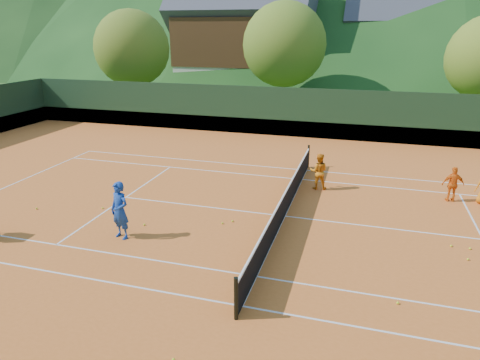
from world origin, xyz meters
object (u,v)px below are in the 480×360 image
(student_a, at_px, (319,171))
(chalet_left, at_px, (245,36))
(tennis_net, at_px, (285,203))
(coach, at_px, (120,211))
(student_b, at_px, (453,184))
(chalet_mid, at_px, (409,43))

(student_a, relative_size, chalet_left, 0.11)
(tennis_net, bearing_deg, coach, -146.63)
(student_a, relative_size, student_b, 1.09)
(coach, height_order, chalet_mid, chalet_mid)
(chalet_mid, bearing_deg, student_b, -90.15)
(student_b, bearing_deg, chalet_left, -67.72)
(student_b, height_order, chalet_left, chalet_left)
(chalet_left, bearing_deg, tennis_net, -71.57)
(chalet_left, relative_size, chalet_mid, 1.09)
(student_a, distance_m, student_b, 5.12)
(coach, height_order, student_b, coach)
(tennis_net, xyz_separation_m, chalet_left, (-10.00, 30.00, 5.13))
(student_a, relative_size, tennis_net, 0.13)
(chalet_left, distance_m, chalet_mid, 16.51)
(student_b, height_order, chalet_mid, chalet_mid)
(coach, height_order, student_a, coach)
(chalet_mid, bearing_deg, tennis_net, -100.01)
(chalet_mid, bearing_deg, coach, -106.08)
(chalet_left, xyz_separation_m, chalet_mid, (16.00, 4.00, -0.66))
(coach, distance_m, tennis_net, 5.64)
(student_b, distance_m, tennis_net, 6.74)
(coach, bearing_deg, student_b, 48.10)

